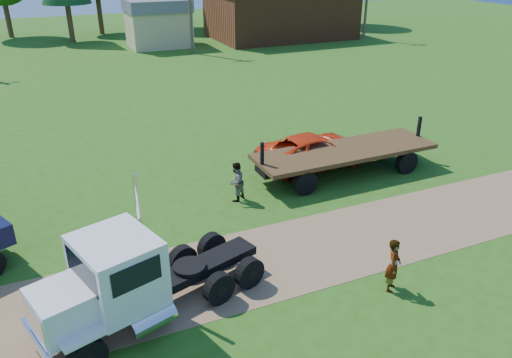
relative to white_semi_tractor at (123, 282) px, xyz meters
name	(u,v)px	position (x,y,z in m)	size (l,w,h in m)	color
ground	(324,246)	(7.11, 1.22, -1.42)	(140.00, 140.00, 0.00)	#2B4F11
dirt_track	(324,246)	(7.11, 1.22, -1.41)	(120.00, 4.20, 0.01)	brown
white_semi_tractor	(123,282)	(0.00, 0.00, 0.00)	(7.02, 4.07, 4.16)	black
orange_pickup	(314,150)	(10.32, 7.64, -0.65)	(2.56, 5.54, 1.54)	red
flatbed_trailer	(345,155)	(11.12, 6.21, -0.48)	(8.61, 2.65, 2.20)	#341E10
spectator_a	(393,265)	(7.74, -1.69, -0.54)	(0.64, 0.42, 1.76)	#999999
spectator_b	(236,182)	(5.57, 5.75, -0.58)	(0.82, 0.64, 1.68)	#999999
brick_building	(280,13)	(25.11, 41.22, 1.24)	(15.40, 10.40, 5.30)	brown
tan_shed	(158,22)	(11.11, 41.22, 1.00)	(6.20, 5.40, 4.70)	tan
utility_poles	(190,3)	(13.11, 36.22, 3.29)	(42.20, 0.28, 9.00)	#473328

